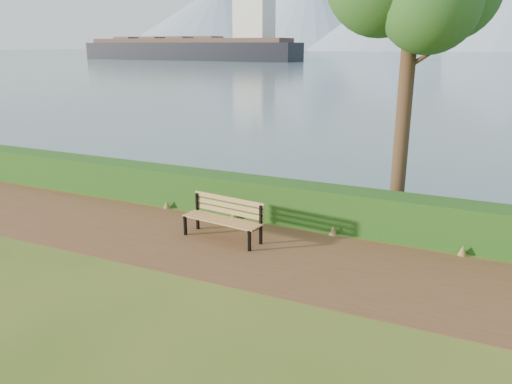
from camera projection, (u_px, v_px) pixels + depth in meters
The scene contains 7 objects.
ground at pixel (235, 255), 10.88m from camera, with size 140.00×140.00×0.00m, color #415B1A.
path at pixel (241, 250), 11.14m from camera, with size 40.00×3.40×0.01m, color brown.
hedge at pixel (280, 200), 13.00m from camera, with size 32.00×0.85×1.00m, color #1A4112.
water at pixel (486, 54), 236.74m from camera, with size 700.00×510.00×0.00m, color #405768.
mountains at pixel (482, 11), 359.45m from camera, with size 585.00×190.00×70.00m.
bench at pixel (224, 216), 11.64m from camera, with size 2.01×0.81×0.98m.
cargo_ship at pixel (194, 49), 141.80m from camera, with size 67.98×13.14×20.53m.
Camera 1 is at (4.66, -8.90, 4.41)m, focal length 35.00 mm.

